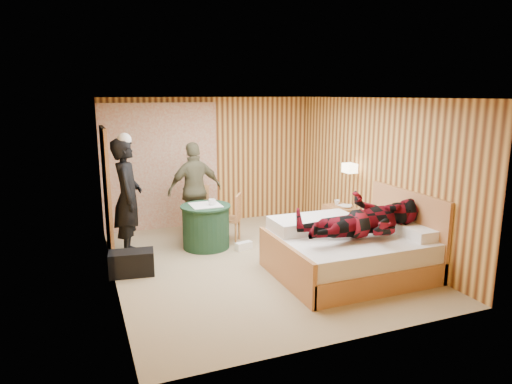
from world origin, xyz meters
name	(u,v)px	position (x,y,z in m)	size (l,w,h in m)	color
floor	(256,262)	(0.00, 0.00, 0.00)	(4.20, 5.00, 0.01)	tan
ceiling	(256,98)	(0.00, 0.00, 2.50)	(4.20, 5.00, 0.01)	white
wall_back	(210,161)	(0.00, 2.50, 1.25)	(4.20, 0.02, 2.50)	#F5BE5E
wall_left	(110,194)	(-2.10, 0.00, 1.25)	(0.02, 5.00, 2.50)	#F5BE5E
wall_right	(374,174)	(2.10, 0.00, 1.25)	(0.02, 5.00, 2.50)	#F5BE5E
curtain	(161,167)	(-1.00, 2.43, 1.20)	(2.20, 0.08, 2.40)	beige
doorway	(107,190)	(-2.06, 1.40, 1.02)	(0.06, 0.90, 2.05)	black
wall_lamp	(350,168)	(1.92, 0.45, 1.30)	(0.26, 0.24, 0.16)	gold
bed	(351,251)	(1.12, -0.90, 0.33)	(2.14, 1.69, 1.16)	tan
nightstand	(340,221)	(1.88, 0.63, 0.30)	(0.44, 0.60, 0.58)	tan
round_table	(206,226)	(-0.53, 0.98, 0.38)	(0.84, 0.84, 0.75)	#20452C
chair_far	(197,208)	(-0.50, 1.64, 0.54)	(0.53, 0.53, 0.93)	tan
chair_near	(233,215)	(-0.01, 1.09, 0.50)	(0.53, 0.53, 0.86)	tan
duffel_bag	(132,263)	(-1.85, 0.19, 0.18)	(0.63, 0.33, 0.35)	black
sneaker_left	(217,237)	(-0.25, 1.26, 0.06)	(0.26, 0.11, 0.12)	white
sneaker_right	(244,246)	(0.02, 0.63, 0.06)	(0.29, 0.12, 0.13)	white
woman_standing	(128,198)	(-1.77, 1.07, 0.95)	(0.69, 0.45, 1.89)	black
man_at_table	(195,190)	(-0.53, 1.68, 0.86)	(1.01, 0.42, 1.72)	brown
man_on_bed	(365,209)	(1.15, -1.13, 1.01)	(1.77, 0.67, 0.86)	maroon
book_lower	(342,206)	(1.88, 0.58, 0.59)	(0.17, 0.22, 0.02)	white
book_upper	(342,205)	(1.88, 0.58, 0.61)	(0.16, 0.22, 0.02)	white
cup_nightstand	(337,202)	(1.88, 0.76, 0.62)	(0.10, 0.10, 0.09)	white
cup_table	(212,202)	(-0.43, 0.93, 0.79)	(0.12, 0.12, 0.10)	white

